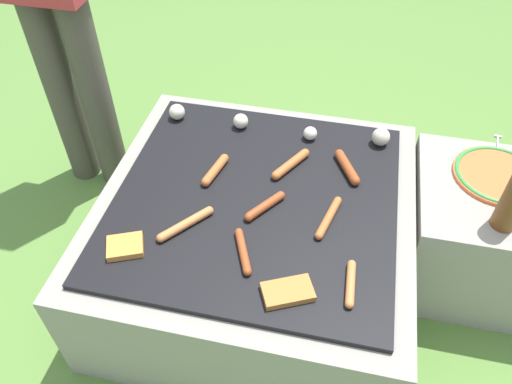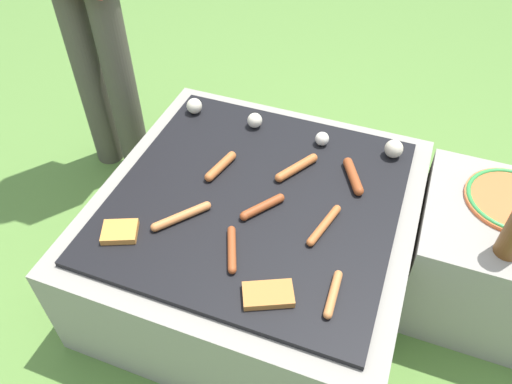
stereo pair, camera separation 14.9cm
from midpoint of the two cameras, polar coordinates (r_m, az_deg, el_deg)
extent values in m
plane|color=#567F38|center=(1.81, -2.38, -9.57)|extent=(14.00, 14.00, 0.00)
cube|color=gray|center=(1.66, -2.58, -5.74)|extent=(0.95, 0.95, 0.38)
cube|color=black|center=(1.51, -2.82, -0.92)|extent=(0.84, 0.84, 0.02)
cube|color=gray|center=(1.79, 21.99, -4.52)|extent=(0.47, 0.47, 0.40)
cylinder|color=#4C473D|center=(2.09, -23.19, 10.09)|extent=(0.11, 0.11, 0.79)
cylinder|color=#4C473D|center=(2.02, -19.83, 9.85)|extent=(0.11, 0.11, 0.79)
cylinder|color=#B7602D|center=(1.58, 1.33, 3.09)|extent=(0.10, 0.14, 0.03)
sphere|color=#B7602D|center=(1.63, 3.03, 4.36)|extent=(0.03, 0.03, 0.03)
sphere|color=#B7602D|center=(1.54, -0.46, 1.76)|extent=(0.03, 0.03, 0.03)
cylinder|color=#C6753D|center=(1.43, -11.00, -3.76)|extent=(0.12, 0.14, 0.03)
sphere|color=#C6753D|center=(1.42, -13.82, -5.29)|extent=(0.03, 0.03, 0.03)
sphere|color=#C6753D|center=(1.46, -8.28, -2.27)|extent=(0.03, 0.03, 0.03)
cylinder|color=#B7602D|center=(1.43, 5.38, -3.08)|extent=(0.06, 0.15, 0.02)
sphere|color=#B7602D|center=(1.48, 6.52, -1.12)|extent=(0.02, 0.02, 0.02)
sphere|color=#B7602D|center=(1.38, 4.16, -5.18)|extent=(0.02, 0.02, 0.02)
cylinder|color=#B7602D|center=(1.58, -7.38, 2.40)|extent=(0.06, 0.12, 0.03)
sphere|color=#B7602D|center=(1.54, -8.52, 1.00)|extent=(0.03, 0.03, 0.03)
sphere|color=#B7602D|center=(1.61, -6.28, 3.73)|extent=(0.03, 0.03, 0.03)
cylinder|color=#93421E|center=(1.35, -4.67, -6.94)|extent=(0.07, 0.13, 0.02)
sphere|color=#93421E|center=(1.31, -4.27, -9.25)|extent=(0.02, 0.02, 0.02)
sphere|color=#93421E|center=(1.39, -5.04, -4.77)|extent=(0.02, 0.02, 0.02)
cylinder|color=#C6753D|center=(1.30, 7.51, -10.53)|extent=(0.03, 0.12, 0.02)
sphere|color=#C6753D|center=(1.33, 7.75, -8.37)|extent=(0.02, 0.02, 0.02)
sphere|color=#C6753D|center=(1.26, 7.27, -12.81)|extent=(0.02, 0.02, 0.02)
cylinder|color=#93421E|center=(1.45, -1.91, -1.77)|extent=(0.10, 0.12, 0.03)
sphere|color=#93421E|center=(1.48, -0.01, -0.54)|extent=(0.03, 0.03, 0.03)
sphere|color=#93421E|center=(1.43, -3.89, -3.05)|extent=(0.03, 0.03, 0.03)
cylinder|color=#93421E|center=(1.59, 7.75, 2.72)|extent=(0.09, 0.13, 0.03)
sphere|color=#93421E|center=(1.63, 6.94, 4.22)|extent=(0.03, 0.03, 0.03)
sphere|color=#93421E|center=(1.54, 8.60, 1.14)|extent=(0.03, 0.03, 0.03)
cube|color=#B27033|center=(1.27, 0.26, -11.54)|extent=(0.15, 0.12, 0.02)
cube|color=#D18438|center=(1.43, -17.67, -6.11)|extent=(0.12, 0.11, 0.02)
sphere|color=beige|center=(1.81, -11.38, 8.87)|extent=(0.06, 0.06, 0.06)
sphere|color=beige|center=(1.74, -4.23, 7.98)|extent=(0.05, 0.05, 0.05)
sphere|color=silver|center=(1.69, 3.72, 6.59)|extent=(0.05, 0.05, 0.05)
sphere|color=beige|center=(1.70, 11.67, 6.08)|extent=(0.06, 0.06, 0.06)
cylinder|color=orange|center=(1.70, 23.72, 1.62)|extent=(0.27, 0.27, 0.01)
torus|color=#338C3F|center=(1.70, 23.77, 1.74)|extent=(0.27, 0.27, 0.01)
cylinder|color=silver|center=(1.78, 23.79, 3.73)|extent=(0.03, 0.21, 0.01)
cube|color=silver|center=(1.86, 23.90, 5.70)|extent=(0.02, 0.01, 0.01)
camera|label=1|loc=(0.07, -92.87, -2.89)|focal=35.00mm
camera|label=2|loc=(0.07, 87.13, 2.89)|focal=35.00mm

